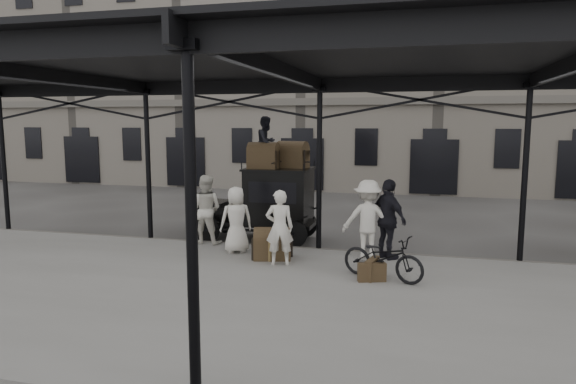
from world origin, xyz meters
name	(u,v)px	position (x,y,z in m)	size (l,w,h in m)	color
ground	(302,275)	(0.00, 0.00, 0.00)	(120.00, 120.00, 0.00)	#383533
platform	(279,301)	(0.00, -2.00, 0.07)	(28.00, 8.00, 0.15)	slate
canopy	(282,63)	(0.00, -1.72, 4.60)	(22.50, 9.00, 4.74)	black
building_frontage	(376,58)	(0.00, 18.00, 7.00)	(64.00, 8.00, 14.00)	slate
taxi	(269,201)	(-1.73, 3.15, 1.20)	(3.65, 1.55, 2.18)	black
porter_left	(280,227)	(-0.59, 0.21, 1.05)	(0.65, 0.43, 1.79)	silver
porter_midleft	(206,209)	(-3.16, 1.80, 1.11)	(0.93, 0.72, 1.91)	silver
porter_centre	(236,220)	(-1.99, 1.06, 1.01)	(0.84, 0.55, 1.72)	silver
porter_official	(388,219)	(1.86, 1.38, 1.14)	(1.16, 0.48, 1.98)	black
porter_right	(368,219)	(1.36, 1.38, 1.12)	(1.26, 0.72, 1.95)	silver
bicycle	(383,257)	(1.86, -0.35, 0.64)	(0.65, 1.85, 0.97)	black
porter_roof	(266,142)	(-1.76, 3.05, 2.93)	(0.73, 0.57, 1.49)	black
steamer_trunk_roof_near	(263,158)	(-1.81, 2.90, 2.49)	(0.86, 0.52, 0.63)	#4B3622
steamer_trunk_roof_far	(292,157)	(-1.06, 3.35, 2.50)	(0.88, 0.54, 0.65)	#4B3622
steamer_trunk_platform	(272,246)	(-0.90, 0.66, 0.48)	(0.90, 0.55, 0.66)	#4B3622
wicker_hamper	(267,248)	(-1.05, 0.68, 0.40)	(0.60, 0.45, 0.50)	olive
suitcase_upright	(372,269)	(1.64, -0.38, 0.38)	(0.15, 0.60, 0.45)	#4B3622
suitcase_flat	(372,272)	(1.65, -0.57, 0.35)	(0.60, 0.15, 0.40)	#4B3622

